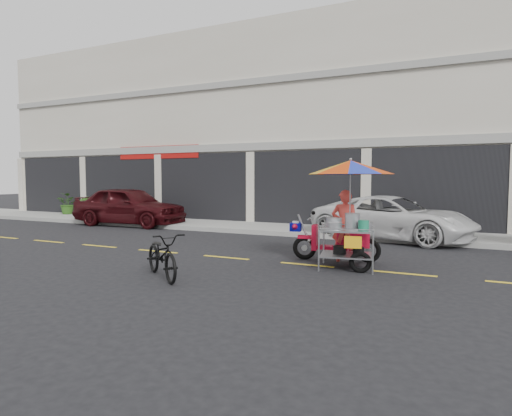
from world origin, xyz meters
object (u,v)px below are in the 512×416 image
at_px(white_pickup, 392,218).
at_px(food_vendor_rig, 347,198).
at_px(near_bicycle, 162,255).
at_px(maroon_sedan, 129,206).

bearing_deg(white_pickup, food_vendor_rig, -170.99).
bearing_deg(food_vendor_rig, near_bicycle, -147.37).
xyz_separation_m(maroon_sedan, near_bicycle, (6.75, -6.69, -0.34)).
relative_size(maroon_sedan, near_bicycle, 2.74).
height_order(white_pickup, food_vendor_rig, food_vendor_rig).
bearing_deg(maroon_sedan, near_bicycle, -137.65).
distance_m(near_bicycle, food_vendor_rig, 4.00).
distance_m(white_pickup, food_vendor_rig, 4.48).
bearing_deg(food_vendor_rig, white_pickup, 75.43).
height_order(maroon_sedan, food_vendor_rig, food_vendor_rig).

